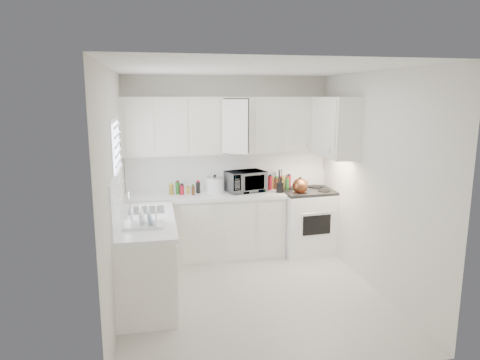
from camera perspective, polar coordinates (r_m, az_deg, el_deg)
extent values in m
plane|color=beige|center=(5.29, 1.54, -14.88)|extent=(3.20, 3.20, 0.00)
plane|color=white|center=(4.76, 1.71, 14.49)|extent=(3.20, 3.20, 0.00)
plane|color=silver|center=(6.41, -1.59, 1.96)|extent=(3.00, 0.00, 3.00)
plane|color=silver|center=(3.37, 7.77, -6.56)|extent=(3.00, 0.00, 3.00)
plane|color=silver|center=(4.76, -16.25, -1.69)|extent=(0.00, 3.20, 3.20)
plane|color=silver|center=(5.40, 17.34, -0.28)|extent=(0.00, 3.20, 3.20)
cube|color=white|center=(6.12, -4.67, -2.08)|extent=(2.24, 0.64, 0.05)
cube|color=white|center=(5.03, -12.31, -5.23)|extent=(0.64, 1.62, 0.05)
cube|color=white|center=(6.41, -1.57, 1.28)|extent=(2.98, 0.02, 0.55)
cube|color=white|center=(4.97, -15.91, -2.02)|extent=(0.02, 1.60, 0.55)
imported|color=gray|center=(6.22, 0.73, 0.12)|extent=(0.60, 0.43, 0.37)
cylinder|color=white|center=(6.37, -1.43, -0.06)|extent=(0.12, 0.12, 0.27)
cylinder|color=olive|center=(6.20, -9.06, -1.17)|extent=(0.06, 0.06, 0.13)
cylinder|color=#246C25|center=(6.11, -8.32, -1.32)|extent=(0.06, 0.06, 0.13)
cylinder|color=#A61624|center=(6.20, -7.67, -1.12)|extent=(0.06, 0.06, 0.13)
cylinder|color=gold|center=(6.12, -6.92, -1.27)|extent=(0.06, 0.06, 0.13)
cylinder|color=#552E18|center=(6.21, -6.29, -1.06)|extent=(0.06, 0.06, 0.13)
cylinder|color=black|center=(6.13, -5.52, -1.21)|extent=(0.06, 0.06, 0.13)
cylinder|color=#A61624|center=(6.44, 3.73, -0.32)|extent=(0.06, 0.06, 0.19)
cylinder|color=gold|center=(6.40, 4.34, -0.40)|extent=(0.06, 0.06, 0.19)
cylinder|color=#552E18|center=(6.47, 4.67, -0.28)|extent=(0.06, 0.06, 0.19)
cylinder|color=black|center=(6.43, 5.29, -0.36)|extent=(0.06, 0.06, 0.19)
cylinder|color=olive|center=(6.50, 5.60, -0.24)|extent=(0.06, 0.06, 0.19)
cylinder|color=#246C25|center=(6.46, 6.22, -0.32)|extent=(0.06, 0.06, 0.19)
cylinder|color=#A61624|center=(6.53, 6.53, -0.20)|extent=(0.06, 0.06, 0.19)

